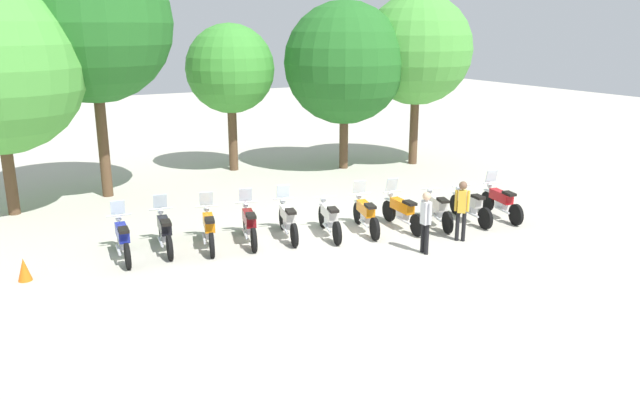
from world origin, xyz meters
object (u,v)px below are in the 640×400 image
Objects in this scene: motorcycle_0 at (123,238)px; traffic_cone at (24,269)px; tree_3 at (345,63)px; tree_4 at (417,50)px; motorcycle_8 at (437,208)px; motorcycle_1 at (165,231)px; motorcycle_9 at (470,205)px; motorcycle_4 at (288,219)px; motorcycle_7 at (402,211)px; motorcycle_3 at (249,224)px; person_0 at (426,218)px; motorcycle_10 at (501,201)px; motorcycle_2 at (209,228)px; motorcycle_5 at (329,218)px; tree_1 at (92,23)px; person_1 at (462,206)px; tree_2 at (230,69)px; motorcycle_6 at (366,214)px.

motorcycle_0 is 2.39m from traffic_cone.
tree_3 is 14.81m from traffic_cone.
motorcycle_8 is at bearing -121.96° from tree_4.
motorcycle_1 is 1.00× the size of motorcycle_9.
motorcycle_7 is (3.28, -0.86, 0.00)m from motorcycle_4.
person_0 is (3.64, -3.03, 0.44)m from motorcycle_3.
motorcycle_0 and motorcycle_10 have the same top height.
motorcycle_4 is (4.38, -0.55, 0.00)m from motorcycle_0.
motorcycle_2 is 1.00× the size of motorcycle_4.
motorcycle_0 reaches higher than motorcycle_5.
motorcycle_9 is at bearing -95.91° from motorcycle_0.
motorcycle_8 is 0.25× the size of tree_1.
motorcycle_3 is (1.09, -0.15, 0.00)m from motorcycle_2.
person_1 reaches higher than motorcycle_3.
motorcycle_0 reaches higher than motorcycle_8.
motorcycle_5 is at bearing 121.26° from person_0.
motorcycle_0 is 5.56m from motorcycle_5.
tree_2 reaches higher than person_0.
motorcycle_2 is at bearing 91.82° from motorcycle_5.
motorcycle_6 is (2.19, -0.60, 0.00)m from motorcycle_4.
motorcycle_0 is at bearing 94.15° from motorcycle_5.
motorcycle_3 reaches higher than traffic_cone.
motorcycle_10 reaches higher than traffic_cone.
tree_2 is at bearing -24.47° from motorcycle_1.
tree_2 is (-2.66, 9.80, 3.57)m from motorcycle_8.
person_0 is at bearing -156.56° from motorcycle_6.
motorcycle_2 is 1.00× the size of motorcycle_5.
person_0 is at bearing 164.19° from motorcycle_7.
tree_2 is at bearing 29.27° from motorcycle_9.
motorcycle_3 is at bearing -136.15° from tree_3.
motorcycle_9 is at bearing -42.31° from tree_1.
motorcycle_5 is at bearing -123.32° from tree_3.
motorcycle_6 is 10.88m from tree_1.
tree_4 is (5.64, 7.01, 4.25)m from motorcycle_7.
motorcycle_10 is at bearing -86.98° from motorcycle_2.
person_1 reaches higher than person_0.
motorcycle_6 is 0.32× the size of tree_3.
motorcycle_3 is 6.72m from motorcycle_9.
motorcycle_4 is 3.39m from motorcycle_7.
motorcycle_1 is at bearing -87.07° from tree_1.
motorcycle_0 is at bearing 97.43° from motorcycle_3.
motorcycle_6 is at bearing 90.09° from motorcycle_10.
motorcycle_3 is 9.66m from tree_2.
tree_4 is at bearing -16.06° from motorcycle_9.
motorcycle_10 is at bearing -87.58° from motorcycle_3.
motorcycle_10 is 13.38m from traffic_cone.
tree_1 is at bearing 176.38° from tree_4.
tree_3 reaches higher than traffic_cone.
motorcycle_9 is at bearing -6.70° from traffic_cone.
tree_3 is (10.24, 6.28, 3.77)m from motorcycle_0.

